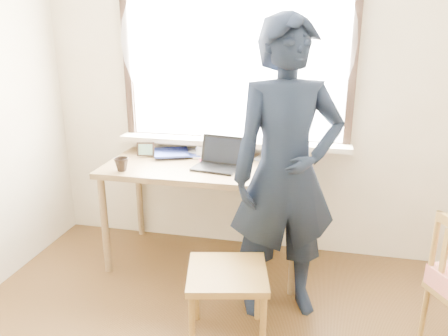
% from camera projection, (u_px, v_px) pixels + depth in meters
% --- Properties ---
extents(room_shell, '(3.52, 4.02, 2.61)m').
position_uv_depth(room_shell, '(190.00, 76.00, 1.65)').
color(room_shell, beige).
rests_on(room_shell, ground).
extents(desk, '(1.51, 0.76, 0.81)m').
position_uv_depth(desk, '(206.00, 175.00, 3.32)').
color(desk, olive).
rests_on(desk, ground).
extents(laptop, '(0.37, 0.32, 0.22)m').
position_uv_depth(laptop, '(219.00, 160.00, 3.23)').
color(laptop, black).
rests_on(laptop, desk).
extents(mug_white, '(0.16, 0.16, 0.09)m').
position_uv_depth(mug_white, '(203.00, 151.00, 3.50)').
color(mug_white, white).
rests_on(mug_white, desk).
extents(mug_dark, '(0.14, 0.14, 0.10)m').
position_uv_depth(mug_dark, '(122.00, 164.00, 3.15)').
color(mug_dark, black).
rests_on(mug_dark, desk).
extents(mouse, '(0.09, 0.06, 0.03)m').
position_uv_depth(mouse, '(268.00, 171.00, 3.10)').
color(mouse, black).
rests_on(mouse, desk).
extents(desk_clutter, '(0.80, 0.54, 0.05)m').
position_uv_depth(desk_clutter, '(187.00, 153.00, 3.52)').
color(desk_clutter, '#3345A8').
rests_on(desk_clutter, desk).
extents(book_a, '(0.28, 0.30, 0.02)m').
position_uv_depth(book_a, '(164.00, 152.00, 3.58)').
color(book_a, white).
rests_on(book_a, desk).
extents(book_b, '(0.21, 0.26, 0.02)m').
position_uv_depth(book_b, '(259.00, 156.00, 3.49)').
color(book_b, white).
rests_on(book_b, desk).
extents(picture_frame, '(0.14, 0.05, 0.11)m').
position_uv_depth(picture_frame, '(146.00, 150.00, 3.48)').
color(picture_frame, black).
rests_on(picture_frame, desk).
extents(work_chair, '(0.54, 0.52, 0.47)m').
position_uv_depth(work_chair, '(227.00, 282.00, 2.54)').
color(work_chair, olive).
rests_on(work_chair, ground).
extents(person, '(0.81, 0.66, 1.90)m').
position_uv_depth(person, '(286.00, 174.00, 2.68)').
color(person, black).
rests_on(person, ground).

